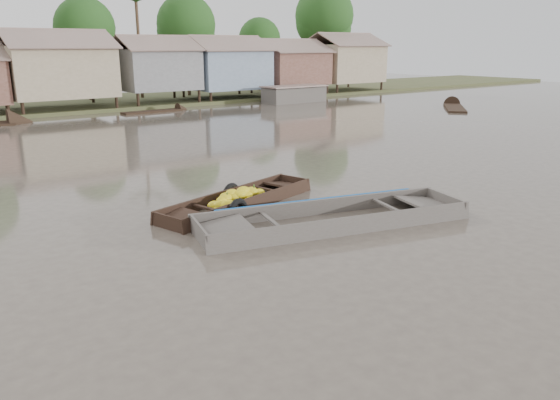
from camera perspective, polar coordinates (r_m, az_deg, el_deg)
ground at (r=12.89m, az=4.29°, el=-3.82°), size 120.00×120.00×0.00m
riverbank at (r=42.45m, az=-22.42°, el=13.01°), size 120.00×12.47×10.22m
banana_boat at (r=15.23m, az=-4.48°, el=-0.18°), size 5.43×2.61×0.74m
viewer_boat at (r=13.79m, az=5.61°, el=-2.31°), size 7.24×3.58×0.56m
distant_boats at (r=38.42m, az=-7.11°, el=9.69°), size 47.14×14.24×1.38m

